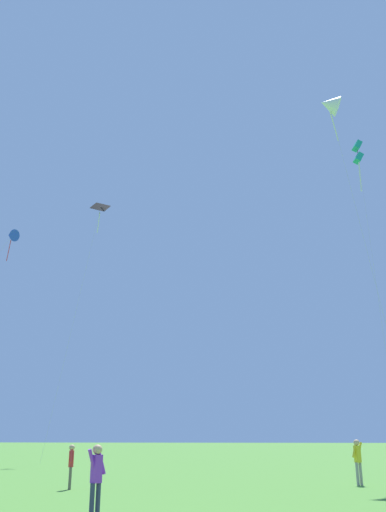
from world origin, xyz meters
TOP-DOWN VIEW (x-y plane):
  - kite_white_distant at (7.33, 24.42)m, footprint 2.49×5.89m
  - kite_teal_box at (11.15, 36.97)m, footprint 1.09×7.24m
  - kite_black_large at (-11.40, 38.33)m, footprint 2.97×4.50m
  - kite_blue_delta at (-16.79, 33.21)m, footprint 3.89×11.25m
  - person_far_back at (6.22, 17.74)m, footprint 0.49×0.37m
  - person_child_small at (-1.03, 6.97)m, footprint 0.36×0.46m
  - person_in_blue_jacket at (-4.25, 14.55)m, footprint 0.22×0.48m

SIDE VIEW (x-z plane):
  - person_in_blue_jacket at x=-4.25m, z-range 0.15..1.66m
  - person_child_small at x=-1.03m, z-range 0.16..1.76m
  - person_far_back at x=6.22m, z-range 0.17..1.85m
  - kite_blue_delta at x=-16.79m, z-range 8.17..25.72m
  - kite_black_large at x=-11.40m, z-range 9.22..31.22m
  - kite_white_distant at x=7.33m, z-range 10.16..32.12m
  - kite_teal_box at x=11.15m, z-range 11.53..37.00m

